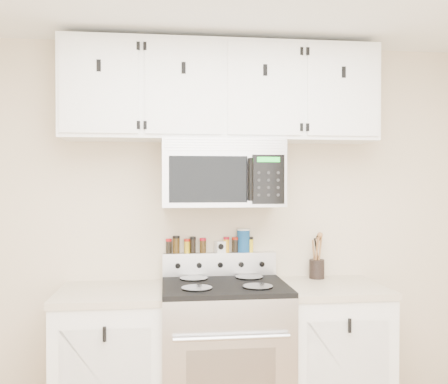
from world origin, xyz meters
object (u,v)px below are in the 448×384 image
Objects in this scene: utensil_crock at (317,267)px; range at (224,358)px; microwave at (222,173)px; salt_canister at (243,240)px.

range is at bearing -160.61° from utensil_crock.
microwave is at bearing 89.77° from range.
utensil_crock is 0.53m from salt_canister.
range is 0.86m from utensil_crock.
range is 1.15m from microwave.
salt_canister is at bearing 43.68° from microwave.
range is at bearing -120.05° from salt_canister.
microwave is 4.77× the size of salt_canister.
microwave is at bearing -136.32° from salt_canister.
utensil_crock is (0.66, 0.23, 0.51)m from range.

